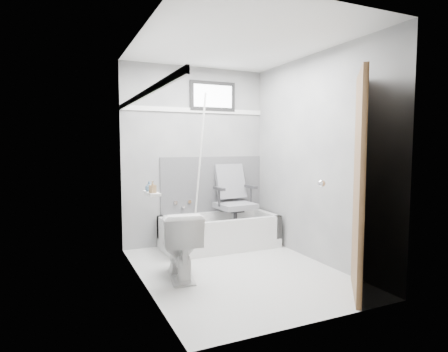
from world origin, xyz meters
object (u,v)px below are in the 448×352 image
toilet (180,245)px  soap_bottle_a (153,187)px  soap_bottle_b (149,186)px  bathtub (219,232)px  office_chair (235,200)px  door (407,187)px

toilet → soap_bottle_a: bearing=40.9°
toilet → soap_bottle_a: 0.73m
soap_bottle_a → soap_bottle_b: size_ratio=1.17×
bathtub → office_chair: 0.47m
door → soap_bottle_b: bearing=146.2°
door → soap_bottle_a: 2.24m
bathtub → office_chair: (0.26, 0.05, 0.40)m
office_chair → soap_bottle_a: bearing=-145.1°
soap_bottle_b → toilet: bearing=10.0°
bathtub → door: size_ratio=0.75×
bathtub → soap_bottle_a: soap_bottle_a is taller
bathtub → soap_bottle_a: size_ratio=12.67×
toilet → door: (1.60, -1.34, 0.66)m
door → soap_bottle_a: (-1.92, 1.15, -0.03)m
office_chair → soap_bottle_a: 1.82m
soap_bottle_b → door: bearing=-33.8°
office_chair → toilet: bearing=-143.2°
door → soap_bottle_b: door is taller
bathtub → door: door is taller
toilet → door: door is taller
office_chair → soap_bottle_b: size_ratio=9.60×
bathtub → door: (0.78, -2.21, 0.79)m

